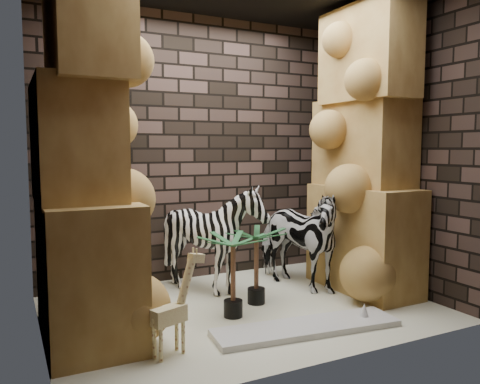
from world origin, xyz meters
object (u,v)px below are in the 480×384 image
palm_front (256,266)px  surfboard (307,327)px  zebra_right (295,230)px  zebra_left (213,244)px  giraffe_toy (169,304)px  palm_back (233,275)px

palm_front → surfboard: 0.87m
zebra_right → zebra_left: (-0.86, 0.22, -0.11)m
zebra_left → surfboard: zebra_left is taller
palm_front → zebra_left: bearing=116.6°
zebra_right → palm_front: (-0.61, -0.27, -0.26)m
giraffe_toy → surfboard: bearing=-21.3°
palm_front → palm_back: size_ratio=0.99×
zebra_left → palm_back: size_ratio=1.52×
zebra_right → zebra_left: size_ratio=1.10×
palm_front → palm_back: palm_back is taller
giraffe_toy → palm_back: (0.77, 0.52, -0.01)m
palm_front → palm_back: 0.43m
zebra_right → giraffe_toy: zebra_right is taller
zebra_left → palm_front: (0.24, -0.49, -0.15)m
palm_front → surfboard: palm_front is taller
zebra_right → giraffe_toy: 2.03m
giraffe_toy → palm_back: bearing=15.1°
surfboard → palm_front: bearing=99.8°
giraffe_toy → zebra_left: bearing=35.3°
zebra_left → palm_front: zebra_left is taller
zebra_right → palm_front: 0.72m
zebra_left → palm_back: bearing=-87.6°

